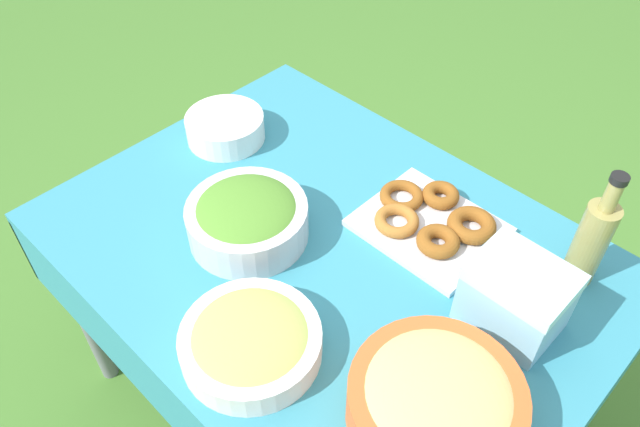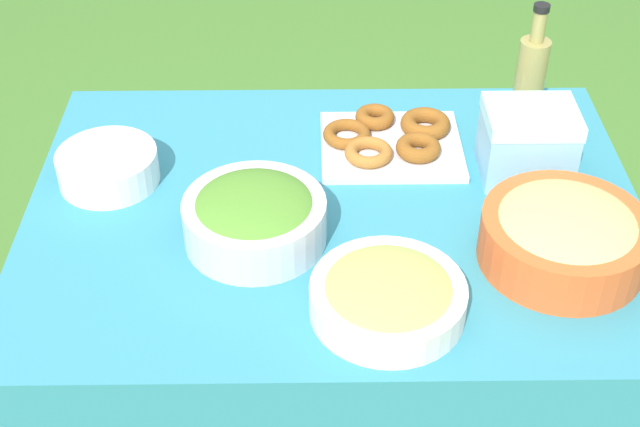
% 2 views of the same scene
% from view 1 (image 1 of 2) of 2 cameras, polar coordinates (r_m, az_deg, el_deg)
% --- Properties ---
extents(ground_plane, '(14.00, 14.00, 0.00)m').
position_cam_1_polar(ground_plane, '(2.07, 0.51, -16.86)').
color(ground_plane, '#477A2D').
extents(picnic_table, '(1.28, 0.95, 0.74)m').
position_cam_1_polar(picnic_table, '(1.53, 0.66, -5.48)').
color(picnic_table, teal).
rests_on(picnic_table, ground_plane).
extents(salad_bowl, '(0.28, 0.28, 0.11)m').
position_cam_1_polar(salad_bowl, '(1.45, -6.67, -0.39)').
color(salad_bowl, silver).
rests_on(salad_bowl, picnic_table).
extents(pasta_bowl, '(0.32, 0.32, 0.12)m').
position_cam_1_polar(pasta_bowl, '(1.18, 10.52, -16.53)').
color(pasta_bowl, '#E05B28').
rests_on(pasta_bowl, picnic_table).
extents(donut_platter, '(0.32, 0.28, 0.05)m').
position_cam_1_polar(donut_platter, '(1.50, 10.12, -0.71)').
color(donut_platter, silver).
rests_on(donut_platter, picnic_table).
extents(plate_stack, '(0.21, 0.21, 0.07)m').
position_cam_1_polar(plate_stack, '(1.75, -8.65, 7.78)').
color(plate_stack, white).
rests_on(plate_stack, picnic_table).
extents(olive_oil_bottle, '(0.07, 0.07, 0.30)m').
position_cam_1_polar(olive_oil_bottle, '(1.43, 23.57, -2.25)').
color(olive_oil_bottle, '#998E4C').
rests_on(olive_oil_bottle, picnic_table).
extents(fruit_bowl, '(0.28, 0.28, 0.08)m').
position_cam_1_polar(fruit_bowl, '(1.26, -6.36, -11.51)').
color(fruit_bowl, white).
rests_on(fruit_bowl, picnic_table).
extents(cooler_box, '(0.19, 0.16, 0.16)m').
position_cam_1_polar(cooler_box, '(1.32, 17.49, -7.30)').
color(cooler_box, '#8CC6E5').
rests_on(cooler_box, picnic_table).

